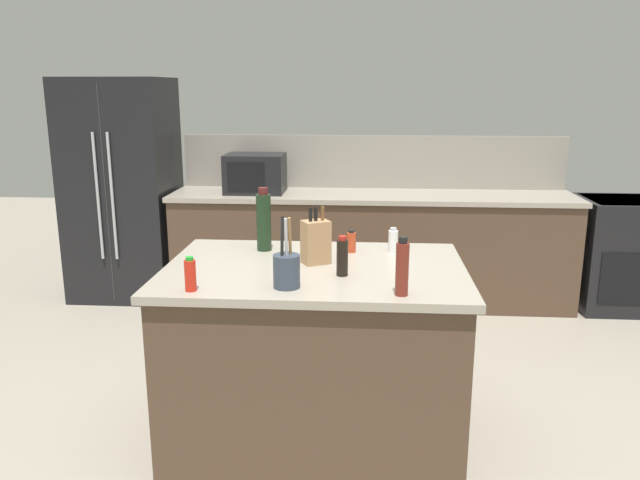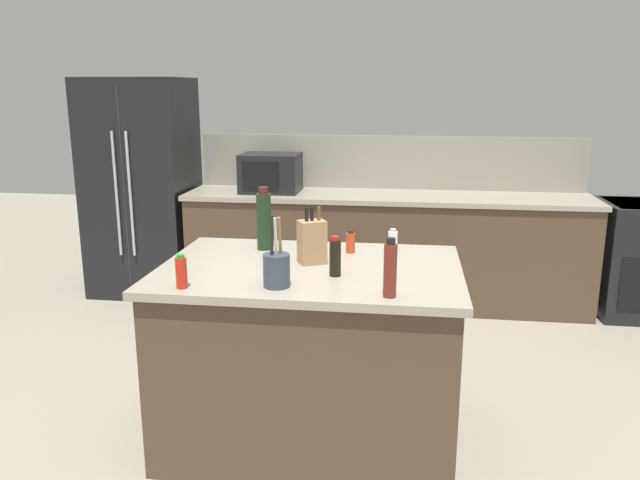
{
  "view_description": "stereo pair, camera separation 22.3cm",
  "coord_description": "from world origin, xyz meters",
  "px_view_note": "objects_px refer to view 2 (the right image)",
  "views": [
    {
      "loc": [
        0.24,
        -2.97,
        1.81
      ],
      "look_at": [
        0.0,
        0.35,
        0.99
      ],
      "focal_mm": 35.0,
      "sensor_mm": 36.0,
      "label": 1
    },
    {
      "loc": [
        0.47,
        -2.95,
        1.81
      ],
      "look_at": [
        0.0,
        0.35,
        0.99
      ],
      "focal_mm": 35.0,
      "sensor_mm": 36.0,
      "label": 2
    }
  ],
  "objects_px": {
    "utensil_crock": "(277,269)",
    "wine_bottle": "(264,220)",
    "salt_shaker": "(393,242)",
    "refrigerator": "(142,187)",
    "soy_sauce_bottle": "(335,257)",
    "hot_sauce_bottle": "(181,272)",
    "knife_block": "(313,241)",
    "vinegar_bottle": "(390,269)",
    "microwave": "(271,173)",
    "spice_jar_paprika": "(351,242)"
  },
  "relations": [
    {
      "from": "utensil_crock",
      "to": "wine_bottle",
      "type": "height_order",
      "value": "wine_bottle"
    },
    {
      "from": "wine_bottle",
      "to": "salt_shaker",
      "type": "bearing_deg",
      "value": 1.31
    },
    {
      "from": "refrigerator",
      "to": "soy_sauce_bottle",
      "type": "height_order",
      "value": "refrigerator"
    },
    {
      "from": "utensil_crock",
      "to": "wine_bottle",
      "type": "bearing_deg",
      "value": 107.67
    },
    {
      "from": "hot_sauce_bottle",
      "to": "soy_sauce_bottle",
      "type": "distance_m",
      "value": 0.71
    },
    {
      "from": "salt_shaker",
      "to": "wine_bottle",
      "type": "xyz_separation_m",
      "value": [
        -0.7,
        -0.02,
        0.1
      ]
    },
    {
      "from": "knife_block",
      "to": "vinegar_bottle",
      "type": "height_order",
      "value": "knife_block"
    },
    {
      "from": "vinegar_bottle",
      "to": "hot_sauce_bottle",
      "type": "height_order",
      "value": "vinegar_bottle"
    },
    {
      "from": "hot_sauce_bottle",
      "to": "microwave",
      "type": "bearing_deg",
      "value": 93.76
    },
    {
      "from": "utensil_crock",
      "to": "salt_shaker",
      "type": "distance_m",
      "value": 0.82
    },
    {
      "from": "refrigerator",
      "to": "soy_sauce_bottle",
      "type": "bearing_deg",
      "value": -50.07
    },
    {
      "from": "refrigerator",
      "to": "utensil_crock",
      "type": "distance_m",
      "value": 3.13
    },
    {
      "from": "hot_sauce_bottle",
      "to": "salt_shaker",
      "type": "bearing_deg",
      "value": 38.91
    },
    {
      "from": "refrigerator",
      "to": "spice_jar_paprika",
      "type": "bearing_deg",
      "value": -43.91
    },
    {
      "from": "knife_block",
      "to": "spice_jar_paprika",
      "type": "height_order",
      "value": "knife_block"
    },
    {
      "from": "utensil_crock",
      "to": "hot_sauce_bottle",
      "type": "height_order",
      "value": "utensil_crock"
    },
    {
      "from": "refrigerator",
      "to": "spice_jar_paprika",
      "type": "distance_m",
      "value": 2.82
    },
    {
      "from": "salt_shaker",
      "to": "refrigerator",
      "type": "bearing_deg",
      "value": 139.44
    },
    {
      "from": "utensil_crock",
      "to": "hot_sauce_bottle",
      "type": "relative_size",
      "value": 2.07
    },
    {
      "from": "hot_sauce_bottle",
      "to": "soy_sauce_bottle",
      "type": "xyz_separation_m",
      "value": [
        0.65,
        0.28,
        0.02
      ]
    },
    {
      "from": "refrigerator",
      "to": "spice_jar_paprika",
      "type": "height_order",
      "value": "refrigerator"
    },
    {
      "from": "spice_jar_paprika",
      "to": "knife_block",
      "type": "bearing_deg",
      "value": -126.23
    },
    {
      "from": "vinegar_bottle",
      "to": "hot_sauce_bottle",
      "type": "distance_m",
      "value": 0.92
    },
    {
      "from": "refrigerator",
      "to": "utensil_crock",
      "type": "xyz_separation_m",
      "value": [
        1.76,
        -2.59,
        0.08
      ]
    },
    {
      "from": "spice_jar_paprika",
      "to": "salt_shaker",
      "type": "relative_size",
      "value": 0.92
    },
    {
      "from": "microwave",
      "to": "salt_shaker",
      "type": "bearing_deg",
      "value": -60.09
    },
    {
      "from": "spice_jar_paprika",
      "to": "wine_bottle",
      "type": "distance_m",
      "value": 0.49
    },
    {
      "from": "refrigerator",
      "to": "salt_shaker",
      "type": "relative_size",
      "value": 14.17
    },
    {
      "from": "soy_sauce_bottle",
      "to": "vinegar_bottle",
      "type": "bearing_deg",
      "value": -45.4
    },
    {
      "from": "utensil_crock",
      "to": "soy_sauce_bottle",
      "type": "xyz_separation_m",
      "value": [
        0.24,
        0.2,
        0.01
      ]
    },
    {
      "from": "hot_sauce_bottle",
      "to": "knife_block",
      "type": "bearing_deg",
      "value": 42.86
    },
    {
      "from": "spice_jar_paprika",
      "to": "soy_sauce_bottle",
      "type": "bearing_deg",
      "value": -94.28
    },
    {
      "from": "refrigerator",
      "to": "knife_block",
      "type": "distance_m",
      "value": 2.88
    },
    {
      "from": "spice_jar_paprika",
      "to": "vinegar_bottle",
      "type": "bearing_deg",
      "value": -71.69
    },
    {
      "from": "knife_block",
      "to": "spice_jar_paprika",
      "type": "relative_size",
      "value": 2.35
    },
    {
      "from": "microwave",
      "to": "soy_sauce_bottle",
      "type": "distance_m",
      "value": 2.48
    },
    {
      "from": "hot_sauce_bottle",
      "to": "wine_bottle",
      "type": "distance_m",
      "value": 0.75
    },
    {
      "from": "wine_bottle",
      "to": "refrigerator",
      "type": "bearing_deg",
      "value": 128.63
    },
    {
      "from": "refrigerator",
      "to": "hot_sauce_bottle",
      "type": "height_order",
      "value": "refrigerator"
    },
    {
      "from": "hot_sauce_bottle",
      "to": "soy_sauce_bottle",
      "type": "height_order",
      "value": "soy_sauce_bottle"
    },
    {
      "from": "refrigerator",
      "to": "microwave",
      "type": "height_order",
      "value": "refrigerator"
    },
    {
      "from": "utensil_crock",
      "to": "wine_bottle",
      "type": "xyz_separation_m",
      "value": [
        -0.2,
        0.64,
        0.08
      ]
    },
    {
      "from": "knife_block",
      "to": "soy_sauce_bottle",
      "type": "xyz_separation_m",
      "value": [
        0.14,
        -0.2,
        -0.02
      ]
    },
    {
      "from": "microwave",
      "to": "spice_jar_paprika",
      "type": "distance_m",
      "value": 2.09
    },
    {
      "from": "hot_sauce_bottle",
      "to": "salt_shaker",
      "type": "xyz_separation_m",
      "value": [
        0.91,
        0.73,
        -0.01
      ]
    },
    {
      "from": "vinegar_bottle",
      "to": "wine_bottle",
      "type": "relative_size",
      "value": 0.75
    },
    {
      "from": "refrigerator",
      "to": "salt_shaker",
      "type": "bearing_deg",
      "value": -40.56
    },
    {
      "from": "refrigerator",
      "to": "vinegar_bottle",
      "type": "distance_m",
      "value": 3.5
    },
    {
      "from": "soy_sauce_bottle",
      "to": "salt_shaker",
      "type": "relative_size",
      "value": 1.45
    },
    {
      "from": "vinegar_bottle",
      "to": "hot_sauce_bottle",
      "type": "relative_size",
      "value": 1.67
    }
  ]
}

